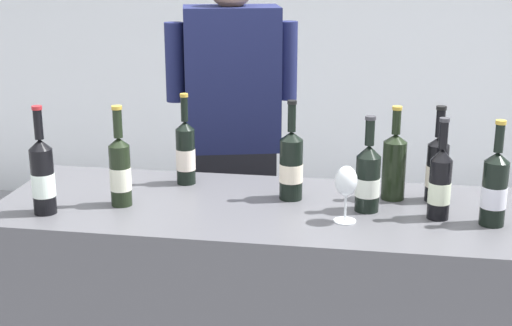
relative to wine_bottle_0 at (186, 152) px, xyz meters
name	(u,v)px	position (x,y,z in m)	size (l,w,h in m)	color
wall_back	(330,7)	(0.37, 2.40, 0.35)	(8.00, 0.10, 2.80)	silver
wine_bottle_0	(186,152)	(0.00, 0.00, 0.00)	(0.07, 0.07, 0.34)	black
wine_bottle_1	(368,178)	(0.67, -0.19, -0.01)	(0.08, 0.08, 0.32)	black
wine_bottle_2	(494,188)	(1.07, -0.25, 0.00)	(0.08, 0.08, 0.34)	black
wine_bottle_3	(43,176)	(-0.38, -0.39, 0.01)	(0.08, 0.08, 0.36)	black
wine_bottle_4	(120,170)	(-0.16, -0.27, 0.00)	(0.07, 0.07, 0.35)	black
wine_bottle_5	(394,164)	(0.76, -0.05, 0.01)	(0.08, 0.08, 0.33)	black
wine_bottle_6	(440,183)	(0.90, -0.22, 0.00)	(0.07, 0.07, 0.34)	black
wine_bottle_7	(291,165)	(0.41, -0.11, 0.00)	(0.08, 0.08, 0.35)	black
wine_bottle_8	(437,168)	(0.91, -0.05, 0.00)	(0.08, 0.08, 0.34)	black
wine_glass	(346,183)	(0.61, -0.30, 0.01)	(0.07, 0.07, 0.19)	silver
person_server	(233,168)	(0.08, 0.48, -0.20)	(0.54, 0.33, 1.73)	black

